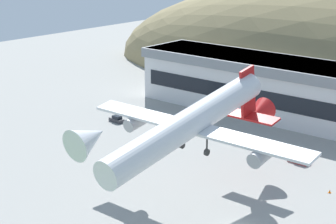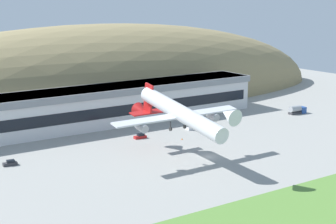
{
  "view_description": "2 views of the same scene",
  "coord_description": "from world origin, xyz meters",
  "px_view_note": "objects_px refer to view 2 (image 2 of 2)",
  "views": [
    {
      "loc": [
        39.73,
        -64.28,
        40.99
      ],
      "look_at": [
        -14.07,
        -0.27,
        15.48
      ],
      "focal_mm": 60.0,
      "sensor_mm": 36.0,
      "label": 1
    },
    {
      "loc": [
        -99.09,
        -122.62,
        47.04
      ],
      "look_at": [
        -12.89,
        2.7,
        14.4
      ],
      "focal_mm": 60.0,
      "sensor_mm": 36.0,
      "label": 2
    }
  ],
  "objects_px": {
    "box_truck": "(297,110)",
    "service_car_0": "(10,163)",
    "cargo_airplane": "(179,113)",
    "fuel_truck": "(194,125)",
    "terminal_building": "(113,102)",
    "traffic_cone_0": "(182,139)",
    "service_car_1": "(140,136)"
  },
  "relations": [
    {
      "from": "service_car_1",
      "to": "fuel_truck",
      "type": "xyz_separation_m",
      "value": [
        22.46,
        0.35,
        0.79
      ]
    },
    {
      "from": "service_car_0",
      "to": "traffic_cone_0",
      "type": "height_order",
      "value": "service_car_0"
    },
    {
      "from": "cargo_airplane",
      "to": "traffic_cone_0",
      "type": "height_order",
      "value": "cargo_airplane"
    },
    {
      "from": "box_truck",
      "to": "traffic_cone_0",
      "type": "height_order",
      "value": "box_truck"
    },
    {
      "from": "cargo_airplane",
      "to": "service_car_0",
      "type": "bearing_deg",
      "value": 149.71
    },
    {
      "from": "service_car_1",
      "to": "box_truck",
      "type": "xyz_separation_m",
      "value": [
        70.85,
        -2.78,
        0.89
      ]
    },
    {
      "from": "cargo_airplane",
      "to": "service_car_1",
      "type": "height_order",
      "value": "cargo_airplane"
    },
    {
      "from": "box_truck",
      "to": "service_car_1",
      "type": "bearing_deg",
      "value": 177.75
    },
    {
      "from": "terminal_building",
      "to": "fuel_truck",
      "type": "xyz_separation_m",
      "value": [
        19.0,
        -23.94,
        -6.29
      ]
    },
    {
      "from": "terminal_building",
      "to": "box_truck",
      "type": "distance_m",
      "value": 72.89
    },
    {
      "from": "cargo_airplane",
      "to": "traffic_cone_0",
      "type": "relative_size",
      "value": 79.98
    },
    {
      "from": "terminal_building",
      "to": "service_car_0",
      "type": "xyz_separation_m",
      "value": [
        -48.59,
        -28.82,
        -7.11
      ]
    },
    {
      "from": "box_truck",
      "to": "service_car_0",
      "type": "bearing_deg",
      "value": -179.14
    },
    {
      "from": "terminal_building",
      "to": "traffic_cone_0",
      "type": "bearing_deg",
      "value": -78.18
    },
    {
      "from": "service_car_1",
      "to": "cargo_airplane",
      "type": "bearing_deg",
      "value": -99.23
    },
    {
      "from": "service_car_1",
      "to": "box_truck",
      "type": "bearing_deg",
      "value": -2.25
    },
    {
      "from": "service_car_0",
      "to": "service_car_1",
      "type": "xyz_separation_m",
      "value": [
        45.14,
        4.52,
        0.03
      ]
    },
    {
      "from": "service_car_0",
      "to": "box_truck",
      "type": "xyz_separation_m",
      "value": [
        115.99,
        1.74,
        0.92
      ]
    },
    {
      "from": "service_car_1",
      "to": "fuel_truck",
      "type": "height_order",
      "value": "fuel_truck"
    },
    {
      "from": "cargo_airplane",
      "to": "box_truck",
      "type": "bearing_deg",
      "value": 18.63
    },
    {
      "from": "service_car_1",
      "to": "traffic_cone_0",
      "type": "height_order",
      "value": "service_car_1"
    },
    {
      "from": "service_car_1",
      "to": "fuel_truck",
      "type": "distance_m",
      "value": 22.48
    },
    {
      "from": "service_car_0",
      "to": "traffic_cone_0",
      "type": "relative_size",
      "value": 6.94
    },
    {
      "from": "service_car_0",
      "to": "terminal_building",
      "type": "bearing_deg",
      "value": 30.67
    },
    {
      "from": "box_truck",
      "to": "cargo_airplane",
      "type": "bearing_deg",
      "value": -161.37
    },
    {
      "from": "fuel_truck",
      "to": "traffic_cone_0",
      "type": "xyz_separation_m",
      "value": [
        -12.04,
        -9.32,
        -1.18
      ]
    },
    {
      "from": "cargo_airplane",
      "to": "service_car_0",
      "type": "relative_size",
      "value": 11.53
    },
    {
      "from": "cargo_airplane",
      "to": "fuel_truck",
      "type": "bearing_deg",
      "value": 46.56
    },
    {
      "from": "cargo_airplane",
      "to": "box_truck",
      "type": "height_order",
      "value": "cargo_airplane"
    },
    {
      "from": "service_car_1",
      "to": "terminal_building",
      "type": "bearing_deg",
      "value": 81.9
    },
    {
      "from": "service_car_0",
      "to": "traffic_cone_0",
      "type": "distance_m",
      "value": 55.74
    },
    {
      "from": "terminal_building",
      "to": "box_truck",
      "type": "relative_size",
      "value": 15.41
    }
  ]
}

